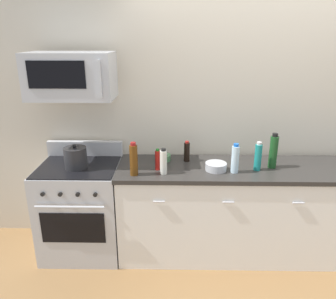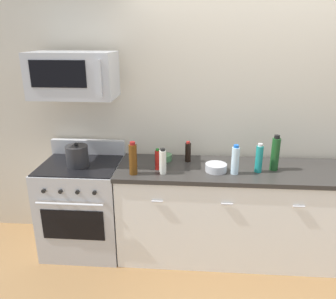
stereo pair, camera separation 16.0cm
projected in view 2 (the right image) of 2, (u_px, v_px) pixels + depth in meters
name	position (u px, v px, depth m)	size (l,w,h in m)	color
ground_plane	(250.00, 253.00, 3.36)	(6.83, 6.83, 0.00)	olive
back_wall	(254.00, 113.00, 3.30)	(5.69, 0.10, 2.70)	beige
counter_unit	(254.00, 213.00, 3.21)	(2.60, 0.66, 0.92)	white
range_oven	(84.00, 206.00, 3.33)	(0.76, 0.69, 1.07)	#B7BABF
microwave	(73.00, 75.00, 2.95)	(0.74, 0.44, 0.40)	#B7BABF
bottle_hot_sauce_red	(157.00, 160.00, 3.02)	(0.05, 0.05, 0.20)	#B21914
bottle_vinegar_white	(163.00, 162.00, 2.93)	(0.06, 0.06, 0.24)	silver
bottle_water_clear	(235.00, 160.00, 2.92)	(0.07, 0.07, 0.27)	silver
bottle_wine_green	(275.00, 154.00, 2.99)	(0.07, 0.07, 0.33)	#19471E
bottle_wine_amber	(133.00, 159.00, 2.91)	(0.07, 0.07, 0.30)	#59330F
bottle_soy_sauce_dark	(188.00, 152.00, 3.21)	(0.06, 0.06, 0.20)	black
bottle_sparkling_teal	(259.00, 159.00, 2.96)	(0.06, 0.06, 0.27)	#197F7A
bowl_steel_prep	(216.00, 167.00, 3.00)	(0.19, 0.19, 0.07)	#B2B5BA
bowl_green_glaze	(164.00, 157.00, 3.27)	(0.15, 0.15, 0.06)	#477A4C
stockpot	(77.00, 156.00, 3.10)	(0.21, 0.21, 0.23)	#262628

